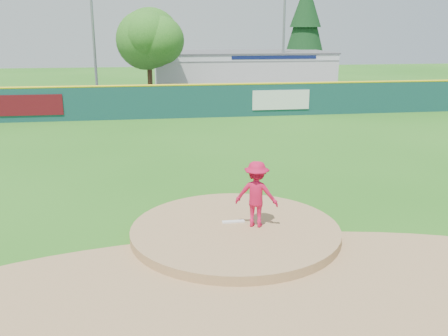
{
  "coord_description": "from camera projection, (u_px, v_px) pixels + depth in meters",
  "views": [
    {
      "loc": [
        -2.11,
        -12.05,
        5.31
      ],
      "look_at": [
        0.0,
        2.0,
        1.3
      ],
      "focal_mm": 40.0,
      "sensor_mm": 36.0,
      "label": 1
    }
  ],
  "objects": [
    {
      "name": "conifer_tree",
      "position": [
        305.0,
        25.0,
        47.83
      ],
      "size": [
        4.4,
        4.4,
        9.5
      ],
      "color": "#382314",
      "rests_on": "ground"
    },
    {
      "name": "van",
      "position": [
        124.0,
        100.0,
        33.25
      ],
      "size": [
        5.03,
        3.35,
        1.28
      ],
      "primitive_type": "imported",
      "rotation": [
        0.0,
        0.0,
        1.29
      ],
      "color": "white",
      "rests_on": "parking_lot"
    },
    {
      "name": "infield_dirt_arc",
      "position": [
        260.0,
        292.0,
        10.36
      ],
      "size": [
        15.4,
        15.4,
        0.01
      ],
      "primitive_type": "cylinder",
      "color": "#9E774C",
      "rests_on": "ground"
    },
    {
      "name": "pitching_rubber",
      "position": [
        233.0,
        222.0,
        13.43
      ],
      "size": [
        0.6,
        0.15,
        0.04
      ],
      "primitive_type": "cube",
      "color": "white",
      "rests_on": "pitchers_mound"
    },
    {
      "name": "light_pole_left",
      "position": [
        92.0,
        17.0,
        36.41
      ],
      "size": [
        1.75,
        0.25,
        11.0
      ],
      "color": "gray",
      "rests_on": "ground"
    },
    {
      "name": "pitcher",
      "position": [
        256.0,
        194.0,
        12.99
      ],
      "size": [
        1.3,
        1.03,
        1.76
      ],
      "primitive_type": "imported",
      "rotation": [
        0.0,
        0.0,
        2.75
      ],
      "color": "#C5103D",
      "rests_on": "pitchers_mound"
    },
    {
      "name": "pitchers_mound",
      "position": [
        235.0,
        235.0,
        13.21
      ],
      "size": [
        5.5,
        5.5,
        0.5
      ],
      "primitive_type": "cylinder",
      "color": "#9E774C",
      "rests_on": "ground"
    },
    {
      "name": "pool_building_grp",
      "position": [
        241.0,
        70.0,
        44.07
      ],
      "size": [
        15.2,
        8.2,
        3.31
      ],
      "color": "silver",
      "rests_on": "ground"
    },
    {
      "name": "parking_lot",
      "position": [
        177.0,
        98.0,
        38.91
      ],
      "size": [
        44.0,
        16.0,
        0.02
      ],
      "primitive_type": "cube",
      "color": "#38383A",
      "rests_on": "ground"
    },
    {
      "name": "fence_banners",
      "position": [
        160.0,
        102.0,
        29.79
      ],
      "size": [
        18.46,
        0.04,
        1.2
      ],
      "color": "#5C0D15",
      "rests_on": "ground"
    },
    {
      "name": "deciduous_tree",
      "position": [
        148.0,
        39.0,
        35.49
      ],
      "size": [
        5.6,
        5.6,
        7.36
      ],
      "color": "#382314",
      "rests_on": "ground"
    },
    {
      "name": "outfield_fence",
      "position": [
        185.0,
        100.0,
        30.05
      ],
      "size": [
        40.0,
        0.14,
        2.07
      ],
      "color": "#133F3F",
      "rests_on": "ground"
    },
    {
      "name": "playground_slide",
      "position": [
        6.0,
        100.0,
        32.48
      ],
      "size": [
        0.95,
        2.67,
        1.47
      ],
      "color": "blue",
      "rests_on": "ground"
    },
    {
      "name": "ground",
      "position": [
        235.0,
        235.0,
        13.21
      ],
      "size": [
        120.0,
        120.0,
        0.0
      ],
      "primitive_type": "plane",
      "color": "#286B19",
      "rests_on": "ground"
    },
    {
      "name": "light_pole_right",
      "position": [
        284.0,
        25.0,
        40.6
      ],
      "size": [
        1.75,
        0.25,
        10.0
      ],
      "color": "gray",
      "rests_on": "ground"
    }
  ]
}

